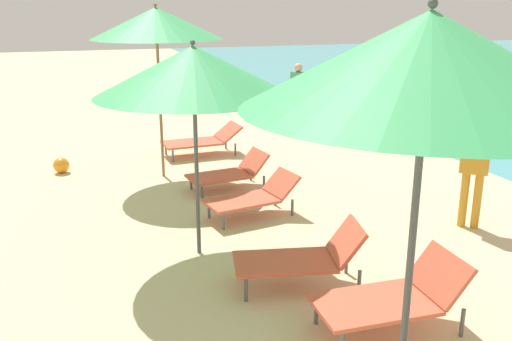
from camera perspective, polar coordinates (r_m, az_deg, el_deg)
The scene contains 11 objects.
umbrella_second at distance 3.45m, azimuth 17.19°, elevation 10.65°, with size 2.23×2.23×2.97m.
lounger_second_shoreside at distance 5.42m, azimuth 13.88°, elevation -12.35°, with size 1.40×0.73×0.70m.
umbrella_third at distance 6.36m, azimuth -6.42°, elevation 10.08°, with size 2.26×2.26×2.56m.
lounger_third_shoreside at distance 7.94m, azimuth -0.25°, elevation -2.66°, with size 1.40×0.79×0.60m.
lounger_third_inland at distance 6.02m, azimuth 4.80°, elevation -8.78°, with size 1.45×0.88×0.71m.
umbrella_farthest at distance 9.62m, azimuth -10.19°, elevation 14.61°, with size 2.18×2.18×2.95m.
lounger_farthest_shoreside at distance 11.28m, azimuth -5.45°, elevation 3.15°, with size 1.58×0.78×0.60m.
lounger_farthest_inland at distance 9.17m, azimuth -2.71°, elevation -0.16°, with size 1.35×0.76×0.59m.
person_walking_mid at distance 13.79m, azimuth 4.30°, elevation 8.32°, with size 0.29×0.40×1.57m.
person_walking_far at distance 7.93m, azimuth 21.51°, elevation 0.98°, with size 0.41×0.41×1.57m.
beach_ball at distance 10.65m, azimuth -19.32°, elevation 0.51°, with size 0.29×0.29×0.29m, color orange.
Camera 1 is at (-2.05, 0.92, 2.93)m, focal length 39.06 mm.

